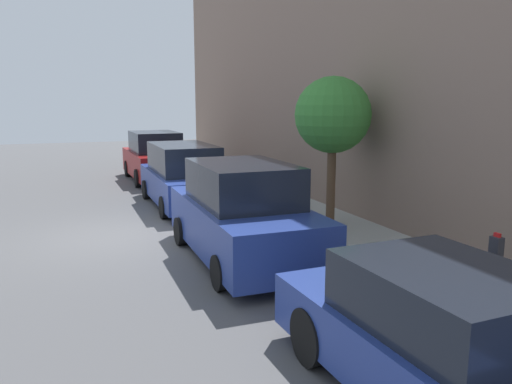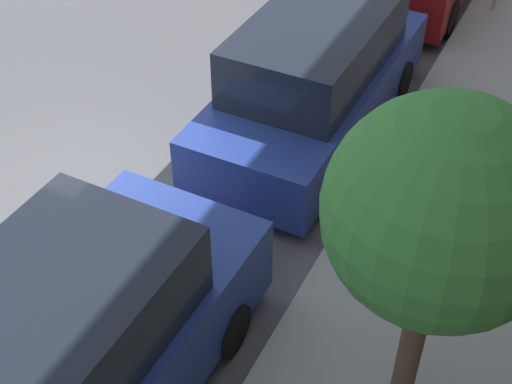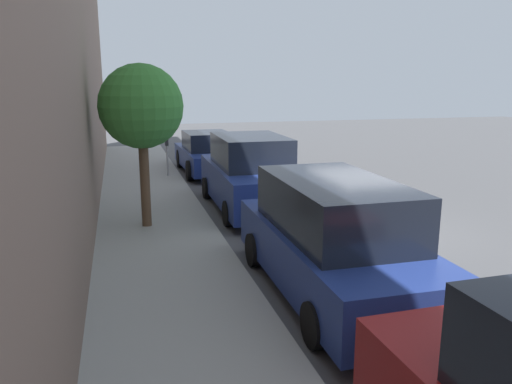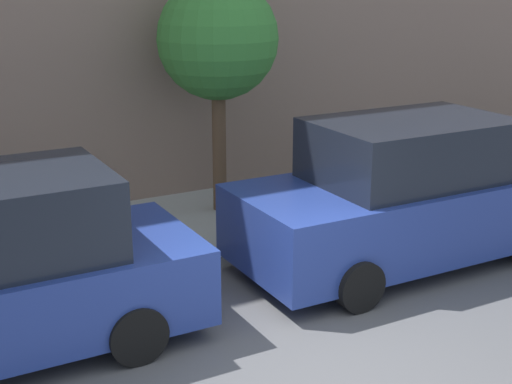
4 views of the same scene
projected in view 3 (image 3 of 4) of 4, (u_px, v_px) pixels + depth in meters
The scene contains 7 objects.
ground_plane at pixel (372, 231), 11.57m from camera, with size 60.00×60.00×0.00m, color #515154.
sidewalk at pixel (161, 246), 10.30m from camera, with size 2.64×32.00×0.15m.
parked_sedan_nearest at pixel (207, 154), 18.63m from camera, with size 1.92×4.55×1.54m.
parked_suv_second at pixel (251, 175), 13.38m from camera, with size 2.08×4.83×1.98m.
parked_minivan_third at pixel (333, 239), 8.01m from camera, with size 2.02×4.92×1.90m.
parking_meter_near at pixel (167, 151), 17.27m from camera, with size 0.11×0.15×1.38m.
street_tree at pixel (141, 107), 10.89m from camera, with size 1.85×1.85×3.64m.
Camera 3 is at (5.54, 9.97, 3.43)m, focal length 35.00 mm.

